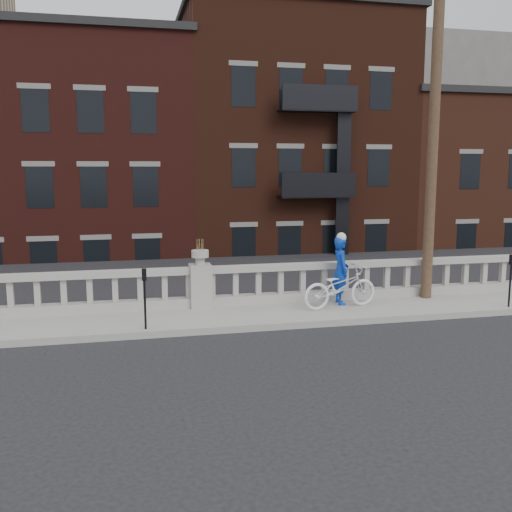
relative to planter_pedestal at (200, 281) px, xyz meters
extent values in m
plane|color=black|center=(0.00, -3.95, -0.83)|extent=(120.00, 120.00, 0.00)
cube|color=gray|center=(0.00, -0.95, -0.76)|extent=(32.00, 2.20, 0.15)
cube|color=gray|center=(0.00, 0.00, -0.56)|extent=(28.00, 0.34, 0.25)
cube|color=gray|center=(0.00, 0.00, 0.27)|extent=(28.00, 0.34, 0.16)
cube|color=gray|center=(0.00, 0.00, -0.13)|extent=(0.55, 0.55, 1.10)
cylinder|color=gray|center=(0.00, 0.00, 0.52)|extent=(0.24, 0.24, 0.20)
cylinder|color=gray|center=(0.00, 0.00, 0.70)|extent=(0.44, 0.44, 0.18)
cube|color=#605E59|center=(0.00, 0.35, -3.26)|extent=(36.00, 0.50, 5.15)
cube|color=black|center=(0.00, 22.00, -6.08)|extent=(80.00, 44.00, 0.50)
cube|color=#595651|center=(-2.00, 4.50, -3.83)|extent=(16.00, 7.00, 4.00)
cube|color=#595651|center=(22.00, 29.00, 3.17)|extent=(14.00, 14.00, 18.00)
cube|color=#3F1612|center=(-4.00, 16.00, 1.17)|extent=(10.00, 14.00, 14.00)
cube|color=black|center=(-4.00, 16.00, 8.32)|extent=(10.30, 14.30, 0.30)
cube|color=#3A190F|center=(6.00, 16.00, 1.92)|extent=(10.00, 14.00, 15.50)
cube|color=black|center=(6.00, 16.00, 9.82)|extent=(10.30, 14.30, 0.30)
cube|color=#4E2417|center=(16.00, 16.00, 0.17)|extent=(10.00, 14.00, 12.00)
cube|color=black|center=(16.00, 16.00, 6.32)|extent=(10.30, 14.30, 0.30)
cylinder|color=#422D1E|center=(6.20, -0.35, 4.32)|extent=(0.28, 0.28, 10.00)
cylinder|color=black|center=(-1.46, -1.80, -0.13)|extent=(0.05, 0.05, 1.10)
cube|color=black|center=(-1.46, -1.80, 0.55)|extent=(0.10, 0.08, 0.26)
cube|color=black|center=(-1.46, -1.85, 0.59)|extent=(0.06, 0.01, 0.08)
cylinder|color=black|center=(7.73, -1.80, -0.13)|extent=(0.05, 0.05, 1.10)
cube|color=black|center=(7.73, -1.80, 0.55)|extent=(0.10, 0.08, 0.26)
imported|color=white|center=(3.46, -0.90, -0.14)|extent=(2.14, 1.04, 1.08)
imported|color=#0B33A8|center=(3.62, -0.50, 0.21)|extent=(0.47, 0.67, 1.78)
camera|label=1|loc=(-1.81, -14.29, 2.85)|focal=40.00mm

